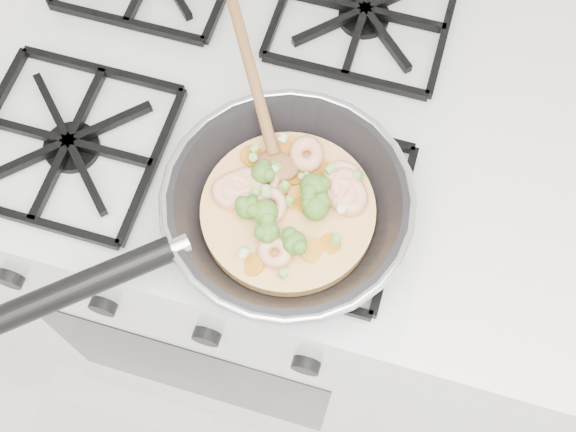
# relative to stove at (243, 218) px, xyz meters

# --- Properties ---
(stove) EXTENTS (0.60, 0.60, 0.92)m
(stove) POSITION_rel_stove_xyz_m (0.00, 0.00, 0.00)
(stove) COLOR silver
(stove) RESTS_ON ground
(skillet) EXTENTS (0.40, 0.50, 0.09)m
(skillet) POSITION_rel_stove_xyz_m (0.13, -0.18, 0.50)
(skillet) COLOR black
(skillet) RESTS_ON stove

